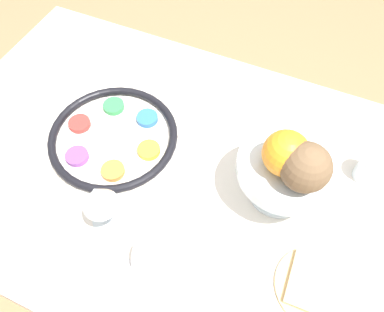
# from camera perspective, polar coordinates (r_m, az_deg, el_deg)

# --- Properties ---
(ground_plane) EXTENTS (8.00, 8.00, 0.00)m
(ground_plane) POSITION_cam_1_polar(r_m,az_deg,el_deg) (1.56, 1.45, -17.21)
(ground_plane) COLOR #99704C
(dining_table) EXTENTS (1.41, 0.80, 0.74)m
(dining_table) POSITION_cam_1_polar(r_m,az_deg,el_deg) (1.21, 1.83, -12.36)
(dining_table) COLOR silver
(dining_table) RESTS_ON ground_plane
(seder_plate) EXTENTS (0.32, 0.32, 0.03)m
(seder_plate) POSITION_cam_1_polar(r_m,az_deg,el_deg) (0.94, -11.87, 2.85)
(seder_plate) COLOR silver
(seder_plate) RESTS_ON dining_table
(wine_glass) EXTENTS (0.07, 0.07, 0.15)m
(wine_glass) POSITION_cam_1_polar(r_m,az_deg,el_deg) (0.75, -14.07, -6.30)
(wine_glass) COLOR silver
(wine_glass) RESTS_ON dining_table
(fruit_stand) EXTENTS (0.20, 0.20, 0.12)m
(fruit_stand) POSITION_cam_1_polar(r_m,az_deg,el_deg) (0.79, 14.02, -2.17)
(fruit_stand) COLOR silver
(fruit_stand) RESTS_ON dining_table
(orange_fruit) EXTENTS (0.09, 0.09, 0.09)m
(orange_fruit) POSITION_cam_1_polar(r_m,az_deg,el_deg) (0.73, 14.13, 0.41)
(orange_fruit) COLOR orange
(orange_fruit) RESTS_ON fruit_stand
(coconut) EXTENTS (0.10, 0.10, 0.10)m
(coconut) POSITION_cam_1_polar(r_m,az_deg,el_deg) (0.72, 16.90, -1.64)
(coconut) COLOR brown
(coconut) RESTS_ON fruit_stand
(bread_plate) EXTENTS (0.16, 0.16, 0.02)m
(bread_plate) POSITION_cam_1_polar(r_m,az_deg,el_deg) (0.81, 18.44, -18.32)
(bread_plate) COLOR tan
(bread_plate) RESTS_ON dining_table
(napkin_roll) EXTENTS (0.16, 0.09, 0.04)m
(napkin_roll) POSITION_cam_1_polar(r_m,az_deg,el_deg) (0.77, -3.18, -15.43)
(napkin_roll) COLOR white
(napkin_roll) RESTS_ON dining_table
(cup_near) EXTENTS (0.06, 0.06, 0.07)m
(cup_near) POSITION_cam_1_polar(r_m,az_deg,el_deg) (0.94, 25.58, -1.71)
(cup_near) COLOR silver
(cup_near) RESTS_ON dining_table
(fork_left) EXTENTS (0.05, 0.17, 0.01)m
(fork_left) POSITION_cam_1_polar(r_m,az_deg,el_deg) (1.08, -2.39, 12.56)
(fork_left) COLOR silver
(fork_left) RESTS_ON dining_table
(fork_right) EXTENTS (0.04, 0.17, 0.01)m
(fork_right) POSITION_cam_1_polar(r_m,az_deg,el_deg) (1.07, -0.91, 12.11)
(fork_right) COLOR silver
(fork_right) RESTS_ON dining_table
(spoon) EXTENTS (0.15, 0.02, 0.01)m
(spoon) POSITION_cam_1_polar(r_m,az_deg,el_deg) (0.79, -6.22, -17.74)
(spoon) COLOR silver
(spoon) RESTS_ON dining_table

